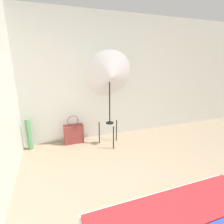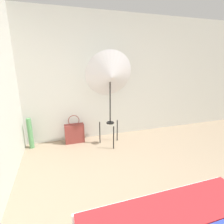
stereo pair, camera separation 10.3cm
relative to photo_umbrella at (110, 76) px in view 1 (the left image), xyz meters
name	(u,v)px [view 1 (the left image)]	position (x,y,z in m)	size (l,w,h in m)	color
wall_back	(91,78)	(-0.23, 0.51, -0.08)	(8.00, 0.05, 2.60)	beige
photo_umbrella	(110,76)	(0.00, 0.00, 0.00)	(0.90, 0.46, 1.85)	black
tote_bag	(74,134)	(-0.69, 0.30, -1.18)	(0.39, 0.16, 0.59)	brown
paper_roll	(29,135)	(-1.52, 0.31, -1.08)	(0.09, 0.09, 0.61)	#56995B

